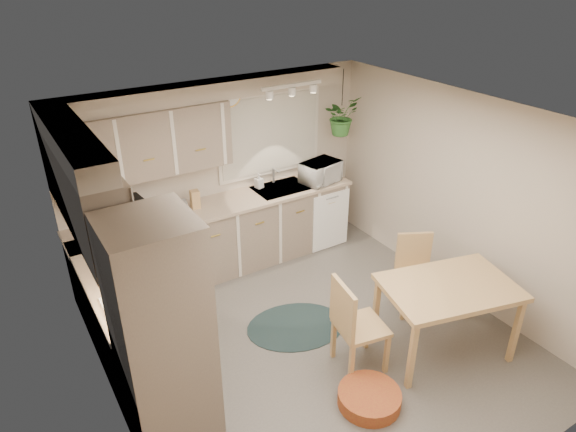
# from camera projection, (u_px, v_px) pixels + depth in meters

# --- Properties ---
(floor) EXTENTS (4.20, 4.20, 0.00)m
(floor) POSITION_uv_depth(u_px,v_px,m) (313.00, 342.00, 5.46)
(floor) COLOR #645E58
(floor) RESTS_ON ground
(ceiling) EXTENTS (4.20, 4.20, 0.00)m
(ceiling) POSITION_uv_depth(u_px,v_px,m) (319.00, 123.00, 4.36)
(ceiling) COLOR silver
(ceiling) RESTS_ON wall_back
(wall_back) EXTENTS (4.00, 0.04, 2.40)m
(wall_back) POSITION_uv_depth(u_px,v_px,m) (222.00, 173.00, 6.50)
(wall_back) COLOR #C0B19E
(wall_back) RESTS_ON floor
(wall_front) EXTENTS (4.00, 0.04, 2.40)m
(wall_front) POSITION_uv_depth(u_px,v_px,m) (500.00, 384.00, 3.33)
(wall_front) COLOR #C0B19E
(wall_front) RESTS_ON floor
(wall_left) EXTENTS (0.04, 4.20, 2.40)m
(wall_left) POSITION_uv_depth(u_px,v_px,m) (104.00, 314.00, 3.97)
(wall_left) COLOR #C0B19E
(wall_left) RESTS_ON floor
(wall_right) EXTENTS (0.04, 4.20, 2.40)m
(wall_right) POSITION_uv_depth(u_px,v_px,m) (460.00, 198.00, 5.85)
(wall_right) COLOR #C0B19E
(wall_right) RESTS_ON floor
(base_cab_left) EXTENTS (0.60, 1.85, 0.90)m
(base_cab_left) POSITION_uv_depth(u_px,v_px,m) (124.00, 317.00, 5.12)
(base_cab_left) COLOR gray
(base_cab_left) RESTS_ON floor
(base_cab_back) EXTENTS (3.60, 0.60, 0.90)m
(base_cab_back) POSITION_uv_depth(u_px,v_px,m) (221.00, 239.00, 6.52)
(base_cab_back) COLOR gray
(base_cab_back) RESTS_ON floor
(counter_left) EXTENTS (0.64, 1.89, 0.04)m
(counter_left) POSITION_uv_depth(u_px,v_px,m) (118.00, 278.00, 4.91)
(counter_left) COLOR tan
(counter_left) RESTS_ON base_cab_left
(counter_back) EXTENTS (3.64, 0.64, 0.04)m
(counter_back) POSITION_uv_depth(u_px,v_px,m) (219.00, 206.00, 6.30)
(counter_back) COLOR tan
(counter_back) RESTS_ON base_cab_back
(oven_stack) EXTENTS (0.65, 0.65, 2.10)m
(oven_stack) POSITION_uv_depth(u_px,v_px,m) (163.00, 342.00, 3.91)
(oven_stack) COLOR gray
(oven_stack) RESTS_ON floor
(wall_oven_face) EXTENTS (0.02, 0.56, 0.58)m
(wall_oven_face) POSITION_uv_depth(u_px,v_px,m) (202.00, 327.00, 4.06)
(wall_oven_face) COLOR white
(wall_oven_face) RESTS_ON oven_stack
(upper_cab_left) EXTENTS (0.35, 2.00, 0.75)m
(upper_cab_left) POSITION_uv_depth(u_px,v_px,m) (83.00, 190.00, 4.52)
(upper_cab_left) COLOR gray
(upper_cab_left) RESTS_ON wall_left
(upper_cab_back) EXTENTS (2.00, 0.35, 0.75)m
(upper_cab_back) POSITION_uv_depth(u_px,v_px,m) (142.00, 144.00, 5.61)
(upper_cab_back) COLOR gray
(upper_cab_back) RESTS_ON wall_back
(soffit_left) EXTENTS (0.30, 2.00, 0.20)m
(soffit_left) POSITION_uv_depth(u_px,v_px,m) (70.00, 139.00, 4.29)
(soffit_left) COLOR #C0B19E
(soffit_left) RESTS_ON wall_left
(soffit_back) EXTENTS (3.60, 0.30, 0.20)m
(soffit_back) POSITION_uv_depth(u_px,v_px,m) (206.00, 91.00, 5.78)
(soffit_back) COLOR #C0B19E
(soffit_back) RESTS_ON wall_back
(cooktop) EXTENTS (0.52, 0.58, 0.02)m
(cooktop) POSITION_uv_depth(u_px,v_px,m) (137.00, 307.00, 4.47)
(cooktop) COLOR white
(cooktop) RESTS_ON counter_left
(range_hood) EXTENTS (0.40, 0.60, 0.14)m
(range_hood) POSITION_uv_depth(u_px,v_px,m) (127.00, 263.00, 4.25)
(range_hood) COLOR white
(range_hood) RESTS_ON upper_cab_left
(window_blinds) EXTENTS (1.40, 0.02, 1.00)m
(window_blinds) POSITION_uv_depth(u_px,v_px,m) (270.00, 134.00, 6.62)
(window_blinds) COLOR silver
(window_blinds) RESTS_ON wall_back
(window_frame) EXTENTS (1.50, 0.02, 1.10)m
(window_frame) POSITION_uv_depth(u_px,v_px,m) (270.00, 134.00, 6.63)
(window_frame) COLOR beige
(window_frame) RESTS_ON wall_back
(sink) EXTENTS (0.70, 0.48, 0.10)m
(sink) POSITION_uv_depth(u_px,v_px,m) (281.00, 191.00, 6.74)
(sink) COLOR #9A9DA2
(sink) RESTS_ON counter_back
(dishwasher_front) EXTENTS (0.58, 0.02, 0.83)m
(dishwasher_front) POSITION_uv_depth(u_px,v_px,m) (331.00, 221.00, 7.00)
(dishwasher_front) COLOR white
(dishwasher_front) RESTS_ON base_cab_back
(track_light_bar) EXTENTS (0.80, 0.04, 0.04)m
(track_light_bar) POSITION_uv_depth(u_px,v_px,m) (292.00, 85.00, 5.89)
(track_light_bar) COLOR white
(track_light_bar) RESTS_ON ceiling
(wall_clock) EXTENTS (0.30, 0.03, 0.30)m
(wall_clock) POSITION_uv_depth(u_px,v_px,m) (229.00, 95.00, 6.09)
(wall_clock) COLOR #E7B751
(wall_clock) RESTS_ON wall_back
(dining_table) EXTENTS (1.44, 1.13, 0.80)m
(dining_table) POSITION_uv_depth(u_px,v_px,m) (444.00, 318.00, 5.18)
(dining_table) COLOR tan
(dining_table) RESTS_ON floor
(chair_left) EXTENTS (0.54, 0.54, 1.00)m
(chair_left) POSITION_uv_depth(u_px,v_px,m) (361.00, 324.00, 4.94)
(chair_left) COLOR tan
(chair_left) RESTS_ON floor
(chair_back) EXTENTS (0.57, 0.57, 0.90)m
(chair_back) POSITION_uv_depth(u_px,v_px,m) (416.00, 276.00, 5.76)
(chair_back) COLOR tan
(chair_back) RESTS_ON floor
(braided_rug) EXTENTS (1.29, 1.11, 0.01)m
(braided_rug) POSITION_uv_depth(u_px,v_px,m) (296.00, 326.00, 5.68)
(braided_rug) COLOR black
(braided_rug) RESTS_ON floor
(pet_bed) EXTENTS (0.68, 0.68, 0.13)m
(pet_bed) POSITION_uv_depth(u_px,v_px,m) (369.00, 398.00, 4.69)
(pet_bed) COLOR #A15A20
(pet_bed) RESTS_ON floor
(microwave) EXTENTS (0.57, 0.39, 0.35)m
(microwave) POSITION_uv_depth(u_px,v_px,m) (321.00, 170.00, 6.82)
(microwave) COLOR white
(microwave) RESTS_ON counter_back
(soap_bottle) EXTENTS (0.13, 0.22, 0.09)m
(soap_bottle) POSITION_uv_depth(u_px,v_px,m) (259.00, 185.00, 6.69)
(soap_bottle) COLOR white
(soap_bottle) RESTS_ON counter_back
(hanging_plant) EXTENTS (0.54, 0.58, 0.39)m
(hanging_plant) POSITION_uv_depth(u_px,v_px,m) (341.00, 120.00, 6.68)
(hanging_plant) COLOR #30692A
(hanging_plant) RESTS_ON ceiling
(coffee_maker) EXTENTS (0.22, 0.25, 0.34)m
(coffee_maker) POSITION_uv_depth(u_px,v_px,m) (134.00, 211.00, 5.74)
(coffee_maker) COLOR black
(coffee_maker) RESTS_ON counter_back
(toaster) EXTENTS (0.27, 0.18, 0.15)m
(toaster) POSITION_uv_depth(u_px,v_px,m) (177.00, 208.00, 6.03)
(toaster) COLOR #9A9DA2
(toaster) RESTS_ON counter_back
(knife_block) EXTENTS (0.11, 0.11, 0.23)m
(knife_block) POSITION_uv_depth(u_px,v_px,m) (195.00, 199.00, 6.15)
(knife_block) COLOR tan
(knife_block) RESTS_ON counter_back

